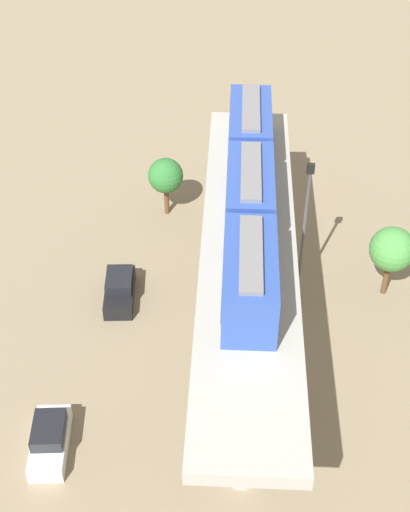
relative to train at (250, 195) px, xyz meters
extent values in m
plane|color=#84755B|center=(0.00, -2.50, -9.08)|extent=(120.00, 120.00, 0.00)
cylinder|color=#A8A59E|center=(0.00, -11.87, -5.71)|extent=(1.90, 1.90, 6.75)
cylinder|color=#A8A59E|center=(0.00, -2.50, -5.71)|extent=(1.90, 1.90, 6.75)
cylinder|color=#A8A59E|center=(0.00, 6.88, -5.71)|extent=(1.90, 1.90, 6.75)
cube|color=#A8A59E|center=(0.00, -2.50, -1.93)|extent=(5.20, 28.85, 0.80)
cube|color=#2D4CA5|center=(0.00, -6.95, -0.03)|extent=(2.60, 6.60, 3.00)
cube|color=black|center=(0.00, -6.95, 0.22)|extent=(2.64, 6.07, 0.70)
cube|color=yellow|center=(0.00, -6.95, -0.78)|extent=(2.64, 6.34, 0.24)
cube|color=slate|center=(0.00, -6.95, 1.59)|extent=(1.10, 5.61, 0.24)
cube|color=#2D4CA5|center=(0.00, 0.00, -0.03)|extent=(2.60, 6.60, 3.00)
cube|color=black|center=(0.00, 0.00, 0.22)|extent=(2.64, 6.07, 0.70)
cube|color=yellow|center=(0.00, 0.00, -0.78)|extent=(2.64, 6.34, 0.24)
cube|color=slate|center=(0.00, 0.00, 1.59)|extent=(1.10, 5.61, 0.24)
cube|color=#2D4CA5|center=(0.00, 6.95, -0.03)|extent=(2.60, 6.60, 3.00)
cube|color=black|center=(0.00, 6.95, 0.22)|extent=(2.64, 6.07, 0.70)
cube|color=yellow|center=(0.00, 6.95, -0.78)|extent=(2.64, 6.34, 0.24)
cube|color=slate|center=(0.00, 6.95, 1.59)|extent=(1.10, 5.61, 0.24)
cube|color=black|center=(-8.04, 0.88, -8.58)|extent=(2.08, 4.31, 1.00)
cube|color=black|center=(-8.04, 1.03, -7.70)|extent=(1.79, 2.41, 0.76)
cube|color=white|center=(-10.11, -10.78, -8.58)|extent=(2.11, 4.32, 1.00)
cube|color=black|center=(-10.11, -10.63, -7.70)|extent=(1.81, 2.42, 0.76)
cylinder|color=brown|center=(-5.81, 10.21, -7.78)|extent=(0.36, 0.36, 2.61)
sphere|color=#2D7233|center=(-5.81, 10.21, -5.78)|extent=(2.54, 2.54, 2.54)
cylinder|color=brown|center=(9.06, 2.25, -7.65)|extent=(0.36, 0.36, 2.86)
sphere|color=#479342|center=(9.06, 2.25, -5.43)|extent=(2.86, 2.86, 2.86)
cylinder|color=#4C4C51|center=(3.40, 1.64, -4.31)|extent=(0.20, 0.20, 9.55)
cube|color=black|center=(3.40, 1.64, 0.77)|extent=(0.44, 0.28, 0.60)
camera|label=1|loc=(-0.90, -33.46, 23.80)|focal=51.65mm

